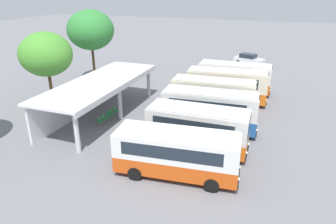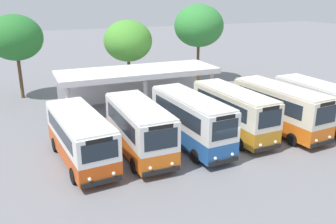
# 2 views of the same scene
# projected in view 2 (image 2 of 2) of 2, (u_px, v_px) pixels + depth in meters

# --- Properties ---
(ground_plane) EXTENTS (180.00, 180.00, 0.00)m
(ground_plane) POSITION_uv_depth(u_px,v_px,m) (223.00, 161.00, 22.08)
(ground_plane) COLOR slate
(city_bus_nearest_orange) EXTENTS (3.07, 7.95, 3.06)m
(city_bus_nearest_orange) POSITION_uv_depth(u_px,v_px,m) (80.00, 136.00, 21.40)
(city_bus_nearest_orange) COLOR black
(city_bus_nearest_orange) RESTS_ON ground
(city_bus_second_in_row) EXTENTS (2.54, 7.29, 3.33)m
(city_bus_second_in_row) POSITION_uv_depth(u_px,v_px,m) (139.00, 128.00, 22.36)
(city_bus_second_in_row) COLOR black
(city_bus_second_in_row) RESTS_ON ground
(city_bus_middle_cream) EXTENTS (2.63, 7.86, 3.45)m
(city_bus_middle_cream) POSITION_uv_depth(u_px,v_px,m) (191.00, 119.00, 23.63)
(city_bus_middle_cream) COLOR black
(city_bus_middle_cream) RESTS_ON ground
(city_bus_fourth_amber) EXTENTS (2.59, 7.76, 3.39)m
(city_bus_fourth_amber) POSITION_uv_depth(u_px,v_px,m) (233.00, 111.00, 25.40)
(city_bus_fourth_amber) COLOR black
(city_bus_fourth_amber) RESTS_ON ground
(city_bus_fifth_blue) EXTENTS (3.00, 8.14, 3.43)m
(city_bus_fifth_blue) POSITION_uv_depth(u_px,v_px,m) (280.00, 107.00, 26.18)
(city_bus_fifth_blue) COLOR black
(city_bus_fifth_blue) RESTS_ON ground
(city_bus_far_end_green) EXTENTS (2.52, 7.98, 3.32)m
(city_bus_far_end_green) POSITION_uv_depth(u_px,v_px,m) (320.00, 103.00, 27.33)
(city_bus_far_end_green) COLOR black
(city_bus_far_end_green) RESTS_ON ground
(terminal_canopy) EXTENTS (14.17, 4.88, 3.40)m
(terminal_canopy) POSITION_uv_depth(u_px,v_px,m) (136.00, 77.00, 32.56)
(terminal_canopy) COLOR silver
(terminal_canopy) RESTS_ON ground
(waiting_chair_end_by_column) EXTENTS (0.46, 0.46, 0.86)m
(waiting_chair_end_by_column) POSITION_uv_depth(u_px,v_px,m) (120.00, 106.00, 31.01)
(waiting_chair_end_by_column) COLOR slate
(waiting_chair_end_by_column) RESTS_ON ground
(waiting_chair_second_from_end) EXTENTS (0.46, 0.46, 0.86)m
(waiting_chair_second_from_end) POSITION_uv_depth(u_px,v_px,m) (127.00, 105.00, 31.24)
(waiting_chair_second_from_end) COLOR slate
(waiting_chair_second_from_end) RESTS_ON ground
(waiting_chair_middle_seat) EXTENTS (0.46, 0.46, 0.86)m
(waiting_chair_middle_seat) POSITION_uv_depth(u_px,v_px,m) (134.00, 105.00, 31.45)
(waiting_chair_middle_seat) COLOR slate
(waiting_chair_middle_seat) RESTS_ON ground
(waiting_chair_fourth_seat) EXTENTS (0.46, 0.46, 0.86)m
(waiting_chair_fourth_seat) POSITION_uv_depth(u_px,v_px,m) (141.00, 103.00, 31.77)
(waiting_chair_fourth_seat) COLOR slate
(waiting_chair_fourth_seat) RESTS_ON ground
(waiting_chair_fifth_seat) EXTENTS (0.46, 0.46, 0.86)m
(waiting_chair_fifth_seat) POSITION_uv_depth(u_px,v_px,m) (148.00, 103.00, 31.95)
(waiting_chair_fifth_seat) COLOR slate
(waiting_chair_fifth_seat) RESTS_ON ground
(roadside_tree_behind_canopy) EXTENTS (5.06, 5.06, 7.24)m
(roadside_tree_behind_canopy) POSITION_uv_depth(u_px,v_px,m) (128.00, 41.00, 37.43)
(roadside_tree_behind_canopy) COLOR brown
(roadside_tree_behind_canopy) RESTS_ON ground
(roadside_tree_east_of_canopy) EXTENTS (5.59, 5.59, 8.70)m
(roadside_tree_east_of_canopy) POSITION_uv_depth(u_px,v_px,m) (199.00, 26.00, 40.52)
(roadside_tree_east_of_canopy) COLOR brown
(roadside_tree_east_of_canopy) RESTS_ON ground
(roadside_tree_west_of_canopy) EXTENTS (5.06, 5.06, 8.02)m
(roadside_tree_west_of_canopy) POSITION_uv_depth(u_px,v_px,m) (15.00, 38.00, 33.56)
(roadside_tree_west_of_canopy) COLOR brown
(roadside_tree_west_of_canopy) RESTS_ON ground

